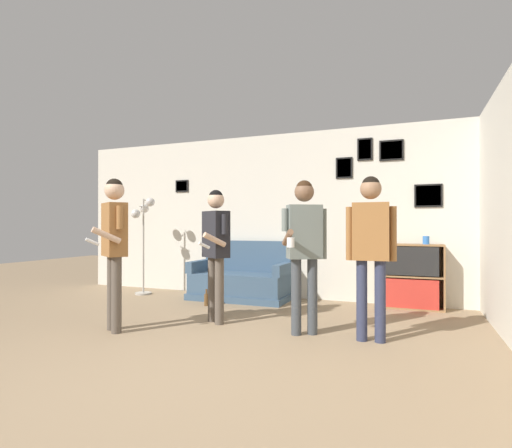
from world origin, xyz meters
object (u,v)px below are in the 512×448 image
Objects in this scene: couch at (241,280)px; drinking_cup at (426,240)px; person_player_foreground_center at (216,242)px; bookshelf at (412,276)px; floor_lamp at (143,225)px; person_player_foreground_left at (114,237)px; person_watcher_holding_cup at (304,240)px; person_spectator_near_bookshelf at (371,240)px; bottle_on_floor at (207,299)px.

couch is 13.63× the size of drinking_cup.
person_player_foreground_center reaches higher than couch.
floor_lamp is (-4.31, -0.42, 0.73)m from bookshelf.
person_player_foreground_left is at bearing -140.72° from bookshelf.
person_watcher_holding_cup is at bearing 17.74° from person_player_foreground_left.
person_watcher_holding_cup reaches higher than couch.
couch is 2.84m from drinking_cup.
person_player_foreground_center is 0.96× the size of person_spectator_near_bookshelf.
bookshelf reaches higher than bottle_on_floor.
person_spectator_near_bookshelf is 6.94× the size of bottle_on_floor.
bottle_on_floor is (0.27, 1.64, -0.96)m from person_player_foreground_left.
floor_lamp is 1.03× the size of person_player_foreground_center.
bookshelf is (2.56, 0.19, 0.16)m from couch.
floor_lamp reaches higher than bookshelf.
person_player_foreground_left is at bearing -102.77° from couch.
person_player_foreground_left reaches higher than couch.
drinking_cup is at bearing 0.17° from bookshelf.
bookshelf is 0.57× the size of person_player_foreground_center.
couch is 0.95× the size of floor_lamp.
drinking_cup reaches higher than bottle_on_floor.
bottle_on_floor is (1.48, -0.47, -1.10)m from floor_lamp.
drinking_cup is at bearing 16.41° from bottle_on_floor.
couch is 1.97m from floor_lamp.
person_player_foreground_center reaches higher than bottle_on_floor.
drinking_cup is at bearing 36.23° from person_player_foreground_center.
person_watcher_holding_cup reaches higher than bottle_on_floor.
floor_lamp is at bearing 155.52° from person_watcher_holding_cup.
person_watcher_holding_cup is at bearing -48.76° from couch.
person_player_foreground_center reaches higher than drinking_cup.
couch is 0.77m from bottle_on_floor.
person_watcher_holding_cup reaches higher than floor_lamp.
person_watcher_holding_cup reaches higher than drinking_cup.
floor_lamp reaches higher than couch.
person_spectator_near_bookshelf reaches higher than person_player_foreground_center.
person_spectator_near_bookshelf is 1.97m from drinking_cup.
person_watcher_holding_cup is 0.70m from person_spectator_near_bookshelf.
couch is 2.86m from person_spectator_near_bookshelf.
couch is 2.51m from person_player_foreground_left.
floor_lamp is 0.99× the size of person_spectator_near_bookshelf.
couch is 2.58m from bookshelf.
person_player_foreground_left is 14.74× the size of drinking_cup.
person_player_foreground_center reaches higher than bookshelf.
floor_lamp is 14.35× the size of drinking_cup.
bookshelf is at bearing 4.30° from couch.
bookshelf is 2.88m from person_player_foreground_center.
bookshelf is 4.04m from person_player_foreground_left.
drinking_cup is at bearing 56.11° from person_watcher_holding_cup.
bookshelf is at bearing 39.28° from person_player_foreground_left.
bottle_on_floor is (-1.74, 1.00, -0.93)m from person_watcher_holding_cup.
floor_lamp is at bearing 162.49° from bottle_on_floor.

